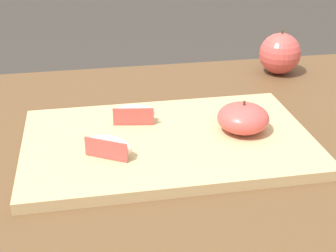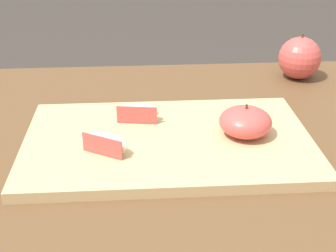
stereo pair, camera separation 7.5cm
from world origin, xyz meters
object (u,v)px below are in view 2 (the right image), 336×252
Objects in this scene: cutting_board at (168,142)px; apple_wedge_front at (138,112)px; apple_half_skin_up at (245,122)px; whole_apple_pink_lady at (300,58)px; apple_wedge_left at (106,142)px.

apple_wedge_front is at bearing 126.16° from cutting_board.
apple_wedge_front is at bearing 159.38° from apple_half_skin_up.
apple_wedge_front is 0.41m from whole_apple_pink_lady.
apple_half_skin_up reaches higher than cutting_board.
cutting_board is at bearing -53.84° from apple_wedge_front.
apple_half_skin_up reaches higher than apple_wedge_front.
cutting_board is 5.43× the size of apple_half_skin_up.
apple_wedge_front is at bearing -147.54° from whole_apple_pink_lady.
apple_wedge_left is 0.99× the size of apple_wedge_front.
cutting_board is 0.42m from whole_apple_pink_lady.
cutting_board is at bearing -136.53° from whole_apple_pink_lady.
cutting_board is 6.16× the size of apple_wedge_front.
apple_half_skin_up is 0.18m from apple_wedge_front.
cutting_board is 6.22× the size of apple_wedge_left.
apple_wedge_left is 0.75× the size of whole_apple_pink_lady.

